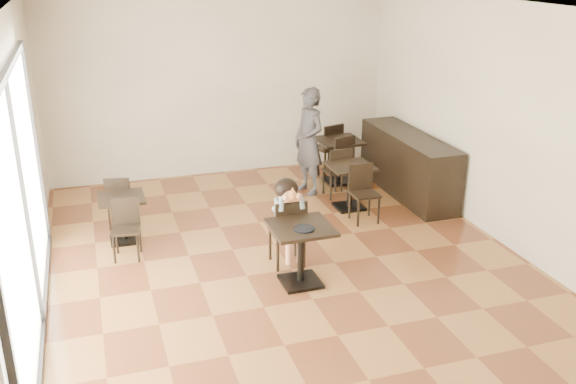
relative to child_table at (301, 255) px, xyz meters
name	(u,v)px	position (x,y,z in m)	size (l,w,h in m)	color
floor	(292,269)	(0.01, 0.37, -0.38)	(6.00, 8.00, 0.01)	#936134
ceiling	(292,7)	(0.01, 0.37, 2.82)	(6.00, 8.00, 0.01)	white
wall_back	(220,84)	(0.01, 4.37, 1.22)	(6.00, 0.01, 3.20)	silver
wall_front	(491,326)	(0.01, -3.63, 1.22)	(6.00, 0.01, 3.20)	silver
wall_left	(19,173)	(-2.99, 0.37, 1.22)	(0.01, 8.00, 3.20)	silver
wall_right	(509,128)	(3.01, 0.37, 1.22)	(0.01, 8.00, 3.20)	silver
storefront_window	(21,208)	(-2.96, -0.13, 1.02)	(0.04, 4.50, 2.60)	white
child_table	(301,255)	(0.00, 0.00, 0.00)	(0.72, 0.72, 0.76)	black
child_chair	(287,231)	(0.00, 0.55, 0.08)	(0.41, 0.41, 0.91)	black
child	(287,222)	(0.00, 0.55, 0.19)	(0.41, 0.57, 1.14)	slate
plate	(304,229)	(0.00, -0.10, 0.39)	(0.26, 0.26, 0.02)	black
pizza_slice	(292,197)	(0.00, 0.36, 0.61)	(0.27, 0.20, 0.06)	#F1CE7C
adult_patron	(309,141)	(1.13, 2.93, 0.50)	(0.64, 0.42, 1.75)	#3A393F
cafe_table_mid	(350,187)	(1.51, 2.06, -0.03)	(0.66, 0.66, 0.70)	black
cafe_table_left	(123,219)	(-1.93, 1.89, -0.05)	(0.62, 0.62, 0.65)	black
cafe_table_back	(338,161)	(1.78, 3.23, 0.00)	(0.72, 0.72, 0.76)	black
chair_mid_a	(337,171)	(1.51, 2.61, 0.04)	(0.38, 0.38, 0.85)	black
chair_mid_b	(365,194)	(1.51, 1.51, 0.04)	(0.38, 0.38, 0.85)	black
chair_left_a	(120,200)	(-1.93, 2.44, 0.02)	(0.35, 0.35, 0.79)	black
chair_left_b	(126,230)	(-1.93, 1.34, 0.02)	(0.35, 0.35, 0.79)	black
chair_back_a	(327,148)	(1.78, 3.78, 0.08)	(0.41, 0.41, 0.92)	black
chair_back_b	(351,166)	(1.78, 2.68, 0.08)	(0.41, 0.41, 0.92)	black
service_counter	(408,164)	(2.66, 2.37, 0.12)	(0.60, 2.40, 1.00)	black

